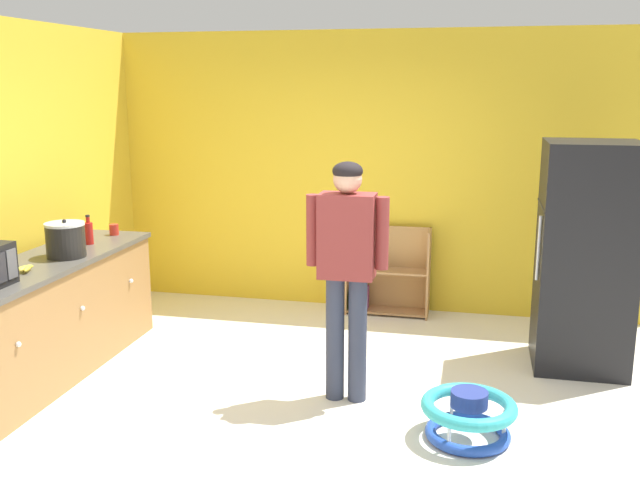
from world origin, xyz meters
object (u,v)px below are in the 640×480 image
at_px(ketchup_bottle, 89,232).
at_px(orange_cup, 82,230).
at_px(kitchen_counter, 46,319).
at_px(refrigerator, 585,257).
at_px(standing_person, 347,260).
at_px(red_cup, 114,230).
at_px(baby_walker, 468,415).
at_px(banana_bunch, 26,268).
at_px(teal_cup, 76,236).
at_px(bookshelf, 382,276).
at_px(crock_pot, 66,240).

bearing_deg(ketchup_bottle, orange_cup, 129.28).
distance_m(kitchen_counter, refrigerator, 4.17).
height_order(standing_person, red_cup, standing_person).
xyz_separation_m(refrigerator, ketchup_bottle, (-3.96, -0.48, 0.11)).
relative_size(baby_walker, orange_cup, 6.36).
distance_m(refrigerator, red_cup, 3.94).
xyz_separation_m(refrigerator, banana_bunch, (-3.93, -1.38, 0.04)).
bearing_deg(kitchen_counter, teal_cup, 100.25).
height_order(baby_walker, orange_cup, orange_cup).
xyz_separation_m(banana_bunch, ketchup_bottle, (-0.03, 0.90, 0.07)).
relative_size(ketchup_bottle, teal_cup, 2.59).
bearing_deg(banana_bunch, standing_person, 9.31).
height_order(refrigerator, teal_cup, refrigerator).
relative_size(bookshelf, orange_cup, 8.95).
distance_m(bookshelf, crock_pot, 2.98).
bearing_deg(refrigerator, bookshelf, 149.83).
xyz_separation_m(crock_pot, orange_cup, (-0.31, 0.74, -0.09)).
height_order(kitchen_counter, baby_walker, kitchen_counter).
bearing_deg(crock_pot, teal_cup, 113.85).
bearing_deg(baby_walker, teal_cup, 162.78).
height_order(refrigerator, orange_cup, refrigerator).
distance_m(ketchup_bottle, orange_cup, 0.40).
relative_size(banana_bunch, teal_cup, 1.64).
height_order(crock_pot, ketchup_bottle, crock_pot).
bearing_deg(red_cup, banana_bunch, -89.41).
height_order(baby_walker, banana_bunch, banana_bunch).
bearing_deg(kitchen_counter, standing_person, 2.01).
xyz_separation_m(kitchen_counter, teal_cup, (-0.13, 0.70, 0.50)).
xyz_separation_m(bookshelf, orange_cup, (-2.50, -1.16, 0.58)).
distance_m(bookshelf, orange_cup, 2.82).
relative_size(orange_cup, teal_cup, 1.00).
bearing_deg(standing_person, crock_pot, 177.44).
bearing_deg(banana_bunch, bookshelf, 46.89).
height_order(kitchen_counter, bookshelf, kitchen_counter).
bearing_deg(standing_person, ketchup_bottle, 166.67).
xyz_separation_m(crock_pot, ketchup_bottle, (-0.06, 0.44, -0.04)).
bearing_deg(ketchup_bottle, kitchen_counter, -93.51).
bearing_deg(orange_cup, bookshelf, 24.93).
height_order(crock_pot, banana_bunch, crock_pot).
distance_m(banana_bunch, teal_cup, 1.00).
distance_m(crock_pot, ketchup_bottle, 0.45).
bearing_deg(red_cup, baby_walker, -23.02).
xyz_separation_m(kitchen_counter, banana_bunch, (0.07, -0.29, 0.48)).
xyz_separation_m(red_cup, orange_cup, (-0.27, -0.07, 0.00)).
bearing_deg(red_cup, ketchup_bottle, -93.14).
bearing_deg(teal_cup, orange_cup, 110.62).
xyz_separation_m(kitchen_counter, ketchup_bottle, (0.04, 0.62, 0.55)).
height_order(standing_person, baby_walker, standing_person).
relative_size(kitchen_counter, bookshelf, 2.76).
relative_size(banana_bunch, orange_cup, 1.64).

